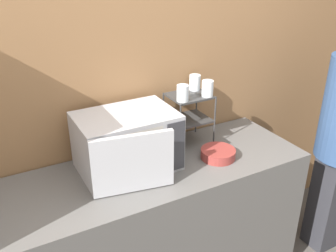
{
  "coord_description": "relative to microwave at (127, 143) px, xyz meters",
  "views": [
    {
      "loc": [
        -0.83,
        -1.31,
        2.06
      ],
      "look_at": [
        0.08,
        0.35,
        1.16
      ],
      "focal_mm": 40.0,
      "sensor_mm": 36.0,
      "label": 1
    }
  ],
  "objects": [
    {
      "name": "glass_back_right",
      "position": [
        0.54,
        0.17,
        0.21
      ],
      "size": [
        0.07,
        0.07,
        0.1
      ],
      "color": "silver",
      "rests_on": "dish_rack"
    },
    {
      "name": "counter",
      "position": [
        0.15,
        -0.07,
        -0.63
      ],
      "size": [
        1.77,
        0.63,
        0.93
      ],
      "color": "#595654",
      "rests_on": "ground_plane"
    },
    {
      "name": "glass_front_left",
      "position": [
        0.38,
        0.04,
        0.21
      ],
      "size": [
        0.07,
        0.07,
        0.1
      ],
      "color": "silver",
      "rests_on": "dish_rack"
    },
    {
      "name": "dish_rack",
      "position": [
        0.46,
        0.11,
        0.07
      ],
      "size": [
        0.26,
        0.22,
        0.33
      ],
      "color": "#333333",
      "rests_on": "counter"
    },
    {
      "name": "microwave",
      "position": [
        0.0,
        0.0,
        0.0
      ],
      "size": [
        0.54,
        0.47,
        0.33
      ],
      "color": "#ADADB2",
      "rests_on": "counter"
    },
    {
      "name": "glass_front_right",
      "position": [
        0.55,
        0.04,
        0.21
      ],
      "size": [
        0.07,
        0.07,
        0.1
      ],
      "color": "silver",
      "rests_on": "dish_rack"
    },
    {
      "name": "wall_back",
      "position": [
        0.15,
        0.28,
        0.21
      ],
      "size": [
        8.0,
        0.06,
        2.6
      ],
      "color": "olive",
      "rests_on": "ground_plane"
    },
    {
      "name": "bowl",
      "position": [
        0.52,
        -0.15,
        -0.14
      ],
      "size": [
        0.21,
        0.21,
        0.05
      ],
      "color": "maroon",
      "rests_on": "counter"
    }
  ]
}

